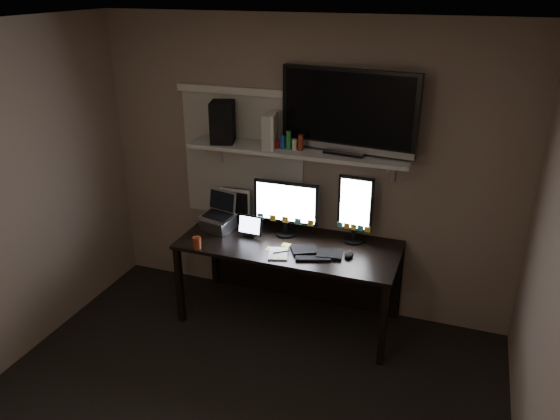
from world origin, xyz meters
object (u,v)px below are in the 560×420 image
at_px(cup, 197,243).
at_px(tablet, 250,226).
at_px(keyboard, 317,252).
at_px(monitor_landscape, 286,208).
at_px(game_console, 271,131).
at_px(laptop, 218,213).
at_px(monitor_portrait, 355,209).
at_px(mouse, 349,255).
at_px(desk, 293,256).
at_px(tv, 348,112).
at_px(speaker, 223,122).

bearing_deg(cup, tablet, 47.62).
bearing_deg(tablet, keyboard, -7.94).
bearing_deg(monitor_landscape, game_console, 172.03).
relative_size(tablet, laptop, 0.69).
height_order(monitor_portrait, mouse, monitor_portrait).
xyz_separation_m(laptop, cup, (-0.01, -0.37, -0.11)).
bearing_deg(game_console, keyboard, -40.44).
height_order(mouse, game_console, game_console).
bearing_deg(game_console, desk, -23.82).
xyz_separation_m(monitor_landscape, tablet, (-0.27, -0.13, -0.15)).
distance_m(monitor_landscape, laptop, 0.60).
relative_size(keyboard, tv, 0.39).
xyz_separation_m(keyboard, speaker, (-0.91, 0.28, 0.91)).
relative_size(desk, tv, 1.67).
distance_m(laptop, game_console, 0.86).
distance_m(keyboard, speaker, 1.31).
height_order(monitor_landscape, mouse, monitor_landscape).
height_order(monitor_landscape, monitor_portrait, monitor_portrait).
distance_m(monitor_portrait, keyboard, 0.47).
bearing_deg(monitor_landscape, monitor_portrait, 5.21).
height_order(monitor_landscape, tablet, monitor_landscape).
relative_size(desk, monitor_portrait, 3.13).
bearing_deg(tablet, monitor_portrait, 15.89).
distance_m(tablet, cup, 0.48).
height_order(cup, game_console, game_console).
distance_m(monitor_landscape, monitor_portrait, 0.57).
height_order(monitor_portrait, keyboard, monitor_portrait).
bearing_deg(game_console, tv, -5.49).
distance_m(monitor_landscape, mouse, 0.67).
bearing_deg(monitor_portrait, mouse, -81.49).
relative_size(mouse, speaker, 0.32).
relative_size(desk, speaker, 5.32).
xyz_separation_m(game_console, speaker, (-0.43, 0.01, 0.03)).
xyz_separation_m(tv, speaker, (-1.03, -0.05, -0.15)).
bearing_deg(desk, monitor_landscape, 158.90).
bearing_deg(keyboard, tv, 50.15).
relative_size(keyboard, tablet, 1.88).
bearing_deg(laptop, tv, 22.78).
bearing_deg(desk, game_console, 167.55).
height_order(keyboard, mouse, mouse).
distance_m(desk, cup, 0.84).
relative_size(laptop, speaker, 0.95).
distance_m(keyboard, tv, 1.12).
distance_m(desk, tv, 1.31).
xyz_separation_m(laptop, tv, (1.05, 0.19, 0.91)).
height_order(monitor_portrait, tablet, monitor_portrait).
bearing_deg(keyboard, cup, 175.06).
distance_m(tablet, speaker, 0.89).
bearing_deg(monitor_portrait, laptop, -168.57).
distance_m(monitor_landscape, keyboard, 0.48).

